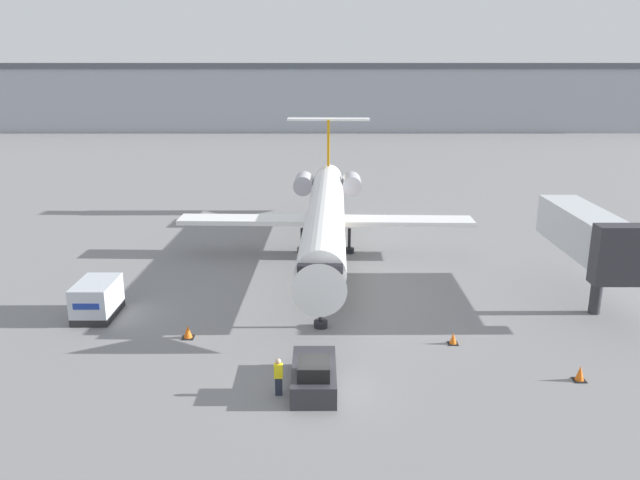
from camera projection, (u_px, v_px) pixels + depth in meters
The scene contains 10 objects.
ground_plane at pixel (320, 391), 29.04m from camera, with size 600.00×600.00×0.00m, color slate.
terminal_building at pixel (321, 97), 142.46m from camera, with size 180.00×16.80×14.86m.
airplane_main at pixel (326, 213), 48.58m from camera, with size 23.13×33.38×9.53m.
pushback_tug at pixel (315, 375), 29.23m from camera, with size 2.08×4.41×1.76m.
luggage_cart at pixel (98, 299), 37.42m from camera, with size 2.18×3.55×2.18m.
worker_near_tug at pixel (279, 376), 28.47m from camera, with size 0.40×0.26×1.82m.
traffic_cone_left at pixel (189, 332), 34.60m from camera, with size 0.66×0.66×0.74m.
traffic_cone_right at pixel (454, 339), 33.85m from camera, with size 0.54×0.54×0.66m.
traffic_cone_mid at pixel (581, 374), 29.90m from camera, with size 0.59×0.59×0.78m.
jet_bridge at pixel (590, 235), 38.78m from camera, with size 3.20×10.75×6.19m.
Camera 1 is at (0.05, -26.01, 14.71)m, focal length 35.00 mm.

